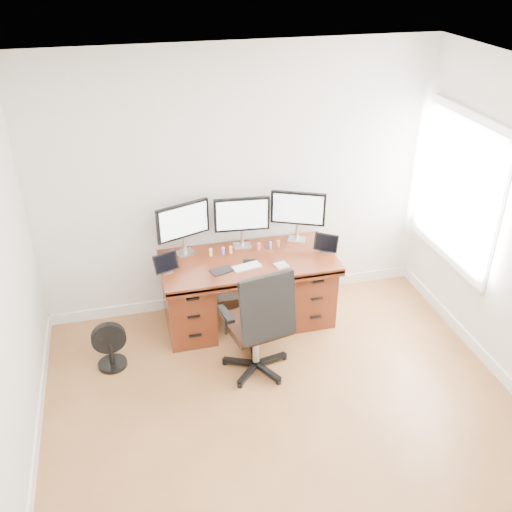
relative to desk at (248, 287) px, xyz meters
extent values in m
plane|color=#906137|center=(0.00, -1.83, -0.40)|extent=(4.50, 4.50, 0.00)
cube|color=white|center=(0.00, 0.42, 0.95)|extent=(4.00, 0.10, 2.70)
cube|color=white|center=(1.97, -0.33, 1.00)|extent=(0.04, 1.30, 1.50)
cube|color=white|center=(1.95, -0.33, 1.00)|extent=(0.01, 1.15, 1.35)
cube|color=#552211|center=(0.00, -0.03, 0.32)|extent=(1.70, 0.80, 0.05)
cube|color=#552211|center=(-0.60, 0.00, -0.05)|extent=(0.45, 0.70, 0.70)
cube|color=#552211|center=(0.60, 0.00, -0.05)|extent=(0.45, 0.70, 0.70)
cube|color=#41190B|center=(0.00, 0.27, 0.10)|extent=(0.74, 0.03, 0.40)
cylinder|color=black|center=(-0.11, -0.75, -0.36)|extent=(0.69, 0.69, 0.08)
cylinder|color=silver|center=(-0.11, -0.75, -0.11)|extent=(0.06, 0.06, 0.42)
cube|color=black|center=(-0.11, -0.75, 0.10)|extent=(0.59, 0.57, 0.07)
cube|color=black|center=(-0.06, -0.97, 0.42)|extent=(0.49, 0.15, 0.58)
cube|color=black|center=(-0.38, -0.80, 0.29)|extent=(0.11, 0.26, 0.03)
cube|color=black|center=(0.17, -0.69, 0.29)|extent=(0.11, 0.26, 0.03)
cylinder|color=black|center=(-1.39, -0.39, -0.39)|extent=(0.27, 0.27, 0.03)
cylinder|color=black|center=(-1.39, -0.39, -0.26)|extent=(0.04, 0.04, 0.22)
cylinder|color=black|center=(-1.39, -0.39, -0.10)|extent=(0.32, 0.08, 0.31)
cube|color=silver|center=(-0.58, 0.24, 0.35)|extent=(0.22, 0.19, 0.01)
cylinder|color=silver|center=(-0.58, 0.24, 0.44)|extent=(0.04, 0.04, 0.18)
cube|color=black|center=(-0.58, 0.24, 0.70)|extent=(0.53, 0.22, 0.35)
cube|color=white|center=(-0.57, 0.22, 0.70)|extent=(0.47, 0.18, 0.30)
cube|color=silver|center=(0.00, 0.24, 0.35)|extent=(0.19, 0.16, 0.01)
cylinder|color=silver|center=(0.00, 0.24, 0.44)|extent=(0.04, 0.04, 0.18)
cube|color=black|center=(0.00, 0.24, 0.70)|extent=(0.55, 0.09, 0.35)
cube|color=white|center=(0.00, 0.22, 0.70)|extent=(0.50, 0.05, 0.30)
cube|color=silver|center=(0.58, 0.24, 0.35)|extent=(0.22, 0.20, 0.01)
cylinder|color=silver|center=(0.58, 0.24, 0.44)|extent=(0.04, 0.04, 0.18)
cube|color=black|center=(0.58, 0.24, 0.70)|extent=(0.51, 0.26, 0.35)
cube|color=white|center=(0.57, 0.22, 0.70)|extent=(0.46, 0.21, 0.30)
cube|color=silver|center=(-0.80, -0.08, 0.35)|extent=(0.12, 0.11, 0.01)
cube|color=black|center=(-0.80, -0.08, 0.45)|extent=(0.25, 0.15, 0.17)
cube|color=silver|center=(0.78, -0.08, 0.35)|extent=(0.13, 0.12, 0.01)
cube|color=black|center=(0.78, -0.08, 0.45)|extent=(0.23, 0.19, 0.17)
cube|color=silver|center=(-0.05, -0.18, 0.36)|extent=(0.29, 0.17, 0.01)
cube|color=#B6B8BD|center=(0.28, -0.23, 0.35)|extent=(0.14, 0.14, 0.01)
cube|color=black|center=(-0.30, -0.19, 0.35)|extent=(0.23, 0.18, 0.01)
cube|color=black|center=(0.00, -0.08, 0.35)|extent=(0.14, 0.08, 0.01)
cylinder|color=#D5C557|center=(-0.34, 0.12, 0.38)|extent=(0.03, 0.03, 0.06)
sphere|color=#D5C557|center=(-0.34, 0.12, 0.42)|extent=(0.03, 0.03, 0.03)
cylinder|color=#7B54D1|center=(-0.22, 0.12, 0.38)|extent=(0.03, 0.03, 0.06)
sphere|color=#7B54D1|center=(-0.22, 0.12, 0.42)|extent=(0.03, 0.03, 0.03)
cylinder|color=#F89655|center=(-0.14, 0.12, 0.38)|extent=(0.03, 0.03, 0.06)
sphere|color=#F89655|center=(-0.14, 0.12, 0.42)|extent=(0.03, 0.03, 0.03)
cylinder|color=#DA6186|center=(0.14, 0.12, 0.38)|extent=(0.03, 0.03, 0.06)
sphere|color=#DA6186|center=(0.14, 0.12, 0.42)|extent=(0.03, 0.03, 0.03)
cylinder|color=#4686DB|center=(0.26, 0.12, 0.38)|extent=(0.03, 0.03, 0.06)
sphere|color=#4686DB|center=(0.26, 0.12, 0.42)|extent=(0.03, 0.03, 0.03)
cylinder|color=#955E44|center=(0.34, 0.12, 0.38)|extent=(0.03, 0.03, 0.06)
sphere|color=#955E44|center=(0.34, 0.12, 0.42)|extent=(0.03, 0.03, 0.03)
camera|label=1|loc=(-1.10, -4.69, 3.12)|focal=40.00mm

